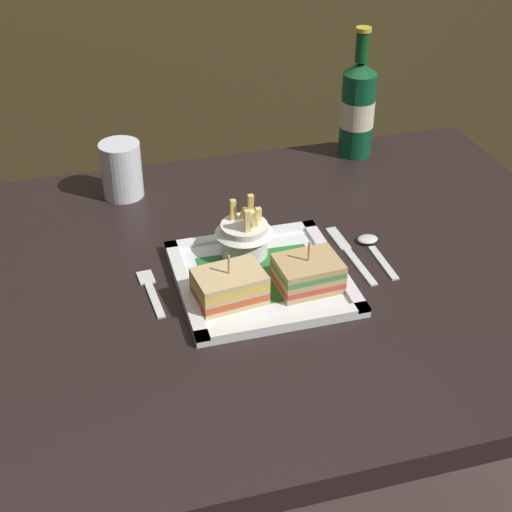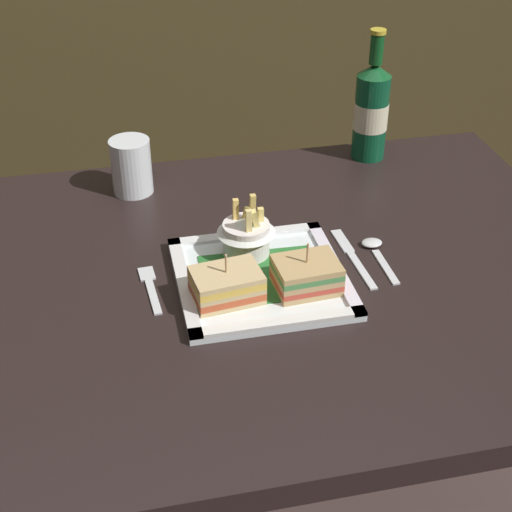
% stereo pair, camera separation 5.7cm
% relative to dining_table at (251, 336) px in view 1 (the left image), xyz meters
% --- Properties ---
extents(dining_table, '(1.17, 0.84, 0.73)m').
position_rel_dining_table_xyz_m(dining_table, '(0.00, 0.00, 0.00)').
color(dining_table, black).
rests_on(dining_table, ground_plane).
extents(square_plate, '(0.26, 0.26, 0.02)m').
position_rel_dining_table_xyz_m(square_plate, '(0.01, -0.03, 0.14)').
color(square_plate, white).
rests_on(square_plate, dining_table).
extents(sandwich_half_left, '(0.11, 0.08, 0.08)m').
position_rel_dining_table_xyz_m(sandwich_half_left, '(-0.05, -0.07, 0.16)').
color(sandwich_half_left, '#D7B67E').
rests_on(sandwich_half_left, square_plate).
extents(sandwich_half_right, '(0.10, 0.08, 0.08)m').
position_rel_dining_table_xyz_m(sandwich_half_right, '(0.07, -0.07, 0.16)').
color(sandwich_half_right, tan).
rests_on(sandwich_half_right, square_plate).
extents(fries_cup, '(0.09, 0.09, 0.11)m').
position_rel_dining_table_xyz_m(fries_cup, '(0.00, 0.04, 0.18)').
color(fries_cup, white).
rests_on(fries_cup, square_plate).
extents(beer_bottle, '(0.07, 0.07, 0.26)m').
position_rel_dining_table_xyz_m(beer_bottle, '(0.32, 0.36, 0.23)').
color(beer_bottle, '#0D492B').
rests_on(beer_bottle, dining_table).
extents(water_glass, '(0.08, 0.08, 0.10)m').
position_rel_dining_table_xyz_m(water_glass, '(-0.16, 0.31, 0.18)').
color(water_glass, silver).
rests_on(water_glass, dining_table).
extents(fork, '(0.03, 0.13, 0.00)m').
position_rel_dining_table_xyz_m(fork, '(-0.16, -0.01, 0.13)').
color(fork, silver).
rests_on(fork, dining_table).
extents(knife, '(0.02, 0.18, 0.00)m').
position_rel_dining_table_xyz_m(knife, '(0.17, 0.01, 0.13)').
color(knife, silver).
rests_on(knife, dining_table).
extents(spoon, '(0.03, 0.13, 0.01)m').
position_rel_dining_table_xyz_m(spoon, '(0.21, 0.02, 0.14)').
color(spoon, silver).
rests_on(spoon, dining_table).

